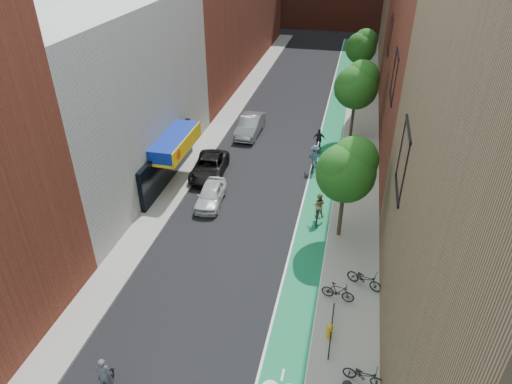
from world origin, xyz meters
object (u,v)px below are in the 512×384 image
Objects in this scene: parked_car_black at (209,167)px; parked_car_silver at (250,125)px; parked_car_white at (211,194)px; cyclist_lane_near at (318,209)px; cyclist_lane_mid at (319,144)px; cyclist_lane_far at (314,159)px; fire_hydrant at (330,330)px; cyclist_lead at (105,384)px.

parked_car_black is 1.00× the size of parked_car_silver.
parked_car_white is 1.95× the size of cyclist_lane_near.
cyclist_lane_mid is 0.98× the size of cyclist_lane_far.
parked_car_silver is at bearing -57.07° from cyclist_lane_near.
parked_car_white is 13.08m from fire_hydrant.
fire_hydrant is (2.53, -15.72, -0.37)m from cyclist_lane_far.
cyclist_lead reaches higher than cyclist_lane_near.
parked_car_black is 2.43× the size of cyclist_lead.
cyclist_lead is at bearing -90.50° from parked_car_black.
parked_car_silver is 8.20m from cyclist_lane_far.
cyclist_lane_near is (7.19, -11.85, 0.06)m from parked_car_silver.
cyclist_lane_mid is (7.47, 5.46, 0.12)m from parked_car_black.
cyclist_lane_far is (-0.99, 6.49, 0.08)m from cyclist_lane_near.
cyclist_lane_near is at bearing 99.44° from fire_hydrant.
fire_hydrant is at bearing -58.42° from parked_car_black.
parked_car_silver is at bearing 75.48° from parked_car_black.
cyclist_lane_near is (8.46, -4.13, 0.19)m from parked_car_black.
parked_car_black is 2.42× the size of cyclist_lane_mid.
cyclist_lane_mid reaches higher than parked_car_black.
fire_hydrant is at bearing -52.65° from parked_car_white.
parked_car_silver is at bearing -29.78° from cyclist_lane_far.
fire_hydrant is at bearing 97.25° from cyclist_lane_mid.
parked_car_white is 7.21m from cyclist_lane_near.
parked_car_white is 14.56m from cyclist_lead.
parked_car_white is at bearing -102.54° from cyclist_lead.
cyclist_lane_mid is (6.20, 9.08, 0.14)m from parked_car_white.
parked_car_silver reaches higher than parked_car_black.
parked_car_silver is 2.36× the size of cyclist_lane_far.
cyclist_lane_mid reaches higher than parked_car_white.
cyclist_lane_mid is at bearing -117.62° from cyclist_lead.
cyclist_lane_near reaches higher than parked_car_white.
cyclist_lane_near is 2.46× the size of fire_hydrant.
cyclist_lead is 21.39m from cyclist_lane_far.
parked_car_black is 7.83m from cyclist_lane_far.
fire_hydrant is at bearing -66.17° from parked_car_silver.
parked_car_black is 9.41m from cyclist_lane_near.
cyclist_lane_near is 6.56m from cyclist_lane_far.
cyclist_lane_mid is at bearing -82.42° from cyclist_lane_near.
fire_hydrant is (2.53, -18.82, -0.22)m from cyclist_lane_mid.
parked_car_silver is at bearing 85.51° from parked_car_white.
cyclist_lane_near is at bearing -57.40° from parked_car_silver.
cyclist_lane_far is (6.20, -5.36, 0.15)m from parked_car_silver.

